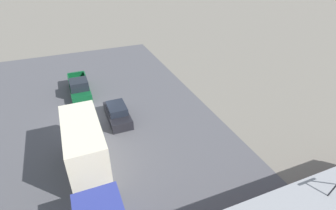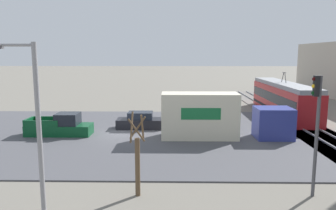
{
  "view_description": "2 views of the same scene",
  "coord_description": "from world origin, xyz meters",
  "px_view_note": "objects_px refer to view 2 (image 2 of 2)",
  "views": [
    {
      "loc": [
        1.37,
        21.38,
        13.53
      ],
      "look_at": [
        -5.54,
        4.62,
        2.58
      ],
      "focal_mm": 28.0,
      "sensor_mm": 36.0,
      "label": 1
    },
    {
      "loc": [
        27.08,
        4.44,
        6.74
      ],
      "look_at": [
        -5.9,
        3.81,
        1.6
      ],
      "focal_mm": 35.0,
      "sensor_mm": 36.0,
      "label": 2
    }
  ],
  "objects_px": {
    "box_truck": "(217,117)",
    "pickup_truck": "(61,127)",
    "street_lamp_mid_block": "(33,118)",
    "traffic_light_pole": "(316,120)",
    "street_tree": "(137,159)",
    "sedan_car_0": "(140,121)",
    "light_rail_tram": "(283,99)"
  },
  "relations": [
    {
      "from": "traffic_light_pole",
      "to": "box_truck",
      "type": "bearing_deg",
      "value": -163.77
    },
    {
      "from": "street_lamp_mid_block",
      "to": "traffic_light_pole",
      "type": "bearing_deg",
      "value": 100.64
    },
    {
      "from": "light_rail_tram",
      "to": "box_truck",
      "type": "xyz_separation_m",
      "value": [
        10.75,
        -8.7,
        -0.05
      ]
    },
    {
      "from": "light_rail_tram",
      "to": "street_tree",
      "type": "bearing_deg",
      "value": -32.77
    },
    {
      "from": "sedan_car_0",
      "to": "traffic_light_pole",
      "type": "relative_size",
      "value": 0.73
    },
    {
      "from": "traffic_light_pole",
      "to": "street_tree",
      "type": "xyz_separation_m",
      "value": [
        0.1,
        -8.32,
        -1.87
      ]
    },
    {
      "from": "light_rail_tram",
      "to": "traffic_light_pole",
      "type": "distance_m",
      "value": 22.28
    },
    {
      "from": "street_tree",
      "to": "street_lamp_mid_block",
      "type": "height_order",
      "value": "street_lamp_mid_block"
    },
    {
      "from": "pickup_truck",
      "to": "traffic_light_pole",
      "type": "relative_size",
      "value": 0.92
    },
    {
      "from": "box_truck",
      "to": "street_lamp_mid_block",
      "type": "bearing_deg",
      "value": -34.93
    },
    {
      "from": "box_truck",
      "to": "street_tree",
      "type": "height_order",
      "value": "street_tree"
    },
    {
      "from": "box_truck",
      "to": "traffic_light_pole",
      "type": "distance_m",
      "value": 11.35
    },
    {
      "from": "box_truck",
      "to": "traffic_light_pole",
      "type": "xyz_separation_m",
      "value": [
        10.73,
        3.13,
        1.96
      ]
    },
    {
      "from": "box_truck",
      "to": "street_tree",
      "type": "distance_m",
      "value": 12.01
    },
    {
      "from": "pickup_truck",
      "to": "traffic_light_pole",
      "type": "distance_m",
      "value": 19.92
    },
    {
      "from": "light_rail_tram",
      "to": "box_truck",
      "type": "distance_m",
      "value": 13.83
    },
    {
      "from": "light_rail_tram",
      "to": "street_lamp_mid_block",
      "type": "distance_m",
      "value": 29.81
    },
    {
      "from": "box_truck",
      "to": "pickup_truck",
      "type": "height_order",
      "value": "box_truck"
    },
    {
      "from": "box_truck",
      "to": "sedan_car_0",
      "type": "bearing_deg",
      "value": -116.9
    },
    {
      "from": "light_rail_tram",
      "to": "street_tree",
      "type": "relative_size",
      "value": 3.94
    },
    {
      "from": "light_rail_tram",
      "to": "sedan_car_0",
      "type": "xyz_separation_m",
      "value": [
        7.44,
        -15.22,
        -1.1
      ]
    },
    {
      "from": "sedan_car_0",
      "to": "street_tree",
      "type": "xyz_separation_m",
      "value": [
        14.14,
        1.33,
        1.15
      ]
    },
    {
      "from": "box_truck",
      "to": "pickup_truck",
      "type": "bearing_deg",
      "value": -93.15
    },
    {
      "from": "box_truck",
      "to": "traffic_light_pole",
      "type": "relative_size",
      "value": 1.79
    },
    {
      "from": "box_truck",
      "to": "pickup_truck",
      "type": "xyz_separation_m",
      "value": [
        -0.71,
        -12.91,
        -0.98
      ]
    },
    {
      "from": "light_rail_tram",
      "to": "street_tree",
      "type": "distance_m",
      "value": 25.67
    },
    {
      "from": "light_rail_tram",
      "to": "traffic_light_pole",
      "type": "height_order",
      "value": "traffic_light_pole"
    },
    {
      "from": "pickup_truck",
      "to": "traffic_light_pole",
      "type": "xyz_separation_m",
      "value": [
        11.45,
        16.03,
        2.94
      ]
    },
    {
      "from": "sedan_car_0",
      "to": "light_rail_tram",
      "type": "bearing_deg",
      "value": -63.94
    },
    {
      "from": "street_lamp_mid_block",
      "to": "box_truck",
      "type": "bearing_deg",
      "value": 145.07
    },
    {
      "from": "sedan_car_0",
      "to": "street_lamp_mid_block",
      "type": "height_order",
      "value": "street_lamp_mid_block"
    },
    {
      "from": "sedan_car_0",
      "to": "street_tree",
      "type": "distance_m",
      "value": 14.25
    }
  ]
}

